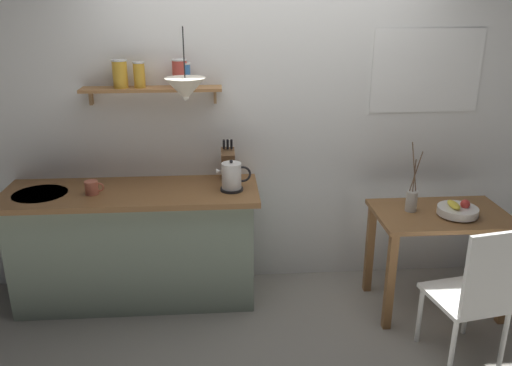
# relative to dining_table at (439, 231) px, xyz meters

# --- Properties ---
(ground_plane) EXTENTS (14.00, 14.00, 0.00)m
(ground_plane) POSITION_rel_dining_table_xyz_m (-1.21, -0.05, -0.62)
(ground_plane) COLOR gray
(back_wall) EXTENTS (6.80, 0.11, 2.70)m
(back_wall) POSITION_rel_dining_table_xyz_m (-1.01, 0.60, 0.73)
(back_wall) COLOR white
(back_wall) RESTS_ON ground_plane
(kitchen_counter) EXTENTS (1.83, 0.63, 0.90)m
(kitchen_counter) POSITION_rel_dining_table_xyz_m (-2.21, 0.27, -0.16)
(kitchen_counter) COLOR gray
(kitchen_counter) RESTS_ON ground_plane
(wall_shelf) EXTENTS (0.99, 0.20, 0.33)m
(wall_shelf) POSITION_rel_dining_table_xyz_m (-2.02, 0.44, 1.04)
(wall_shelf) COLOR #9E6B3D
(dining_table) EXTENTS (0.94, 0.60, 0.76)m
(dining_table) POSITION_rel_dining_table_xyz_m (0.00, 0.00, 0.00)
(dining_table) COLOR brown
(dining_table) RESTS_ON ground_plane
(dining_chair_near) EXTENTS (0.49, 0.50, 0.97)m
(dining_chair_near) POSITION_rel_dining_table_xyz_m (-0.03, -0.66, -0.10)
(dining_chair_near) COLOR white
(dining_chair_near) RESTS_ON ground_plane
(fruit_bowl) EXTENTS (0.28, 0.28, 0.12)m
(fruit_bowl) POSITION_rel_dining_table_xyz_m (0.08, -0.07, 0.19)
(fruit_bowl) COLOR silver
(fruit_bowl) RESTS_ON dining_table
(twig_vase) EXTENTS (0.09, 0.08, 0.51)m
(twig_vase) POSITION_rel_dining_table_xyz_m (-0.21, 0.05, 0.23)
(twig_vase) COLOR #B7B2A8
(twig_vase) RESTS_ON dining_table
(electric_kettle) EXTENTS (0.25, 0.16, 0.23)m
(electric_kettle) POSITION_rel_dining_table_xyz_m (-1.48, 0.20, 0.38)
(electric_kettle) COLOR black
(electric_kettle) RESTS_ON kitchen_counter
(knife_block) EXTENTS (0.10, 0.18, 0.32)m
(knife_block) POSITION_rel_dining_table_xyz_m (-1.50, 0.43, 0.41)
(knife_block) COLOR brown
(knife_block) RESTS_ON kitchen_counter
(coffee_mug_by_sink) EXTENTS (0.13, 0.09, 0.10)m
(coffee_mug_by_sink) POSITION_rel_dining_table_xyz_m (-2.47, 0.19, 0.33)
(coffee_mug_by_sink) COLOR #C6664C
(coffee_mug_by_sink) RESTS_ON kitchen_counter
(pendant_lamp) EXTENTS (0.27, 0.27, 0.47)m
(pendant_lamp) POSITION_rel_dining_table_xyz_m (-1.78, 0.11, 1.03)
(pendant_lamp) COLOR black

